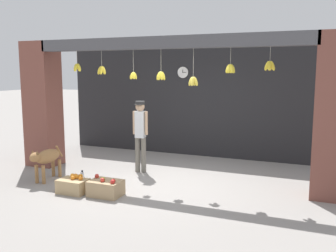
{
  "coord_description": "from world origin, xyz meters",
  "views": [
    {
      "loc": [
        2.9,
        -6.65,
        2.22
      ],
      "look_at": [
        0.0,
        0.39,
        1.09
      ],
      "focal_mm": 40.0,
      "sensor_mm": 36.0,
      "label": 1
    }
  ],
  "objects_px": {
    "fruit_crate_apples": "(106,188)",
    "water_bottle": "(82,178)",
    "fruit_crate_oranges": "(73,185)",
    "dog": "(46,158)",
    "wall_clock": "(183,72)",
    "shopkeeper": "(140,131)"
  },
  "relations": [
    {
      "from": "fruit_crate_apples",
      "to": "water_bottle",
      "type": "height_order",
      "value": "fruit_crate_apples"
    },
    {
      "from": "fruit_crate_oranges",
      "to": "water_bottle",
      "type": "distance_m",
      "value": 0.48
    },
    {
      "from": "dog",
      "to": "wall_clock",
      "type": "height_order",
      "value": "wall_clock"
    },
    {
      "from": "water_bottle",
      "to": "dog",
      "type": "bearing_deg",
      "value": -178.25
    },
    {
      "from": "water_bottle",
      "to": "wall_clock",
      "type": "height_order",
      "value": "wall_clock"
    },
    {
      "from": "shopkeeper",
      "to": "wall_clock",
      "type": "distance_m",
      "value": 2.38
    },
    {
      "from": "water_bottle",
      "to": "fruit_crate_oranges",
      "type": "bearing_deg",
      "value": -74.49
    },
    {
      "from": "dog",
      "to": "shopkeeper",
      "type": "distance_m",
      "value": 2.02
    },
    {
      "from": "fruit_crate_apples",
      "to": "wall_clock",
      "type": "distance_m",
      "value": 4.2
    },
    {
      "from": "shopkeeper",
      "to": "fruit_crate_oranges",
      "type": "relative_size",
      "value": 2.95
    },
    {
      "from": "fruit_crate_oranges",
      "to": "water_bottle",
      "type": "bearing_deg",
      "value": 105.51
    },
    {
      "from": "shopkeeper",
      "to": "wall_clock",
      "type": "bearing_deg",
      "value": -102.92
    },
    {
      "from": "fruit_crate_oranges",
      "to": "fruit_crate_apples",
      "type": "distance_m",
      "value": 0.64
    },
    {
      "from": "fruit_crate_apples",
      "to": "wall_clock",
      "type": "relative_size",
      "value": 1.88
    },
    {
      "from": "shopkeeper",
      "to": "fruit_crate_apples",
      "type": "height_order",
      "value": "shopkeeper"
    },
    {
      "from": "dog",
      "to": "wall_clock",
      "type": "xyz_separation_m",
      "value": [
        1.72,
        3.31,
        1.7
      ]
    },
    {
      "from": "shopkeeper",
      "to": "wall_clock",
      "type": "relative_size",
      "value": 5.12
    },
    {
      "from": "dog",
      "to": "water_bottle",
      "type": "bearing_deg",
      "value": 89.46
    },
    {
      "from": "dog",
      "to": "wall_clock",
      "type": "distance_m",
      "value": 4.11
    },
    {
      "from": "dog",
      "to": "shopkeeper",
      "type": "height_order",
      "value": "shopkeeper"
    },
    {
      "from": "shopkeeper",
      "to": "fruit_crate_apples",
      "type": "distance_m",
      "value": 1.85
    },
    {
      "from": "shopkeeper",
      "to": "fruit_crate_oranges",
      "type": "xyz_separation_m",
      "value": [
        -0.5,
        -1.76,
        -0.78
      ]
    }
  ]
}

